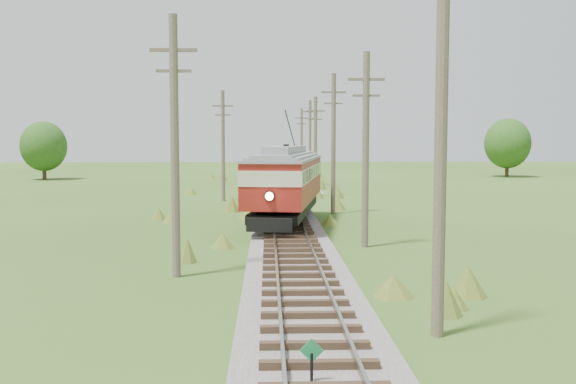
{
  "coord_description": "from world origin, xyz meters",
  "views": [
    {
      "loc": [
        -1.01,
        -10.13,
        4.76
      ],
      "look_at": [
        0.0,
        21.96,
        2.15
      ],
      "focal_mm": 40.0,
      "sensor_mm": 36.0,
      "label": 1
    }
  ],
  "objects_px": {
    "switch_marker": "(312,362)",
    "gondola": "(277,165)",
    "streetcar": "(286,178)",
    "gravel_pile": "(308,187)"
  },
  "relations": [
    {
      "from": "switch_marker",
      "to": "gondola",
      "type": "bearing_deg",
      "value": 89.81
    },
    {
      "from": "switch_marker",
      "to": "streetcar",
      "type": "relative_size",
      "value": 0.08
    },
    {
      "from": "streetcar",
      "to": "gravel_pile",
      "type": "relative_size",
      "value": 4.06
    },
    {
      "from": "gondola",
      "to": "gravel_pile",
      "type": "height_order",
      "value": "gondola"
    },
    {
      "from": "streetcar",
      "to": "gondola",
      "type": "distance_m",
      "value": 37.29
    },
    {
      "from": "switch_marker",
      "to": "gravel_pile",
      "type": "height_order",
      "value": "gravel_pile"
    },
    {
      "from": "streetcar",
      "to": "gravel_pile",
      "type": "bearing_deg",
      "value": 92.0
    },
    {
      "from": "switch_marker",
      "to": "gravel_pile",
      "type": "bearing_deg",
      "value": 86.47
    },
    {
      "from": "gravel_pile",
      "to": "switch_marker",
      "type": "bearing_deg",
      "value": -93.53
    },
    {
      "from": "streetcar",
      "to": "gravel_pile",
      "type": "height_order",
      "value": "streetcar"
    }
  ]
}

